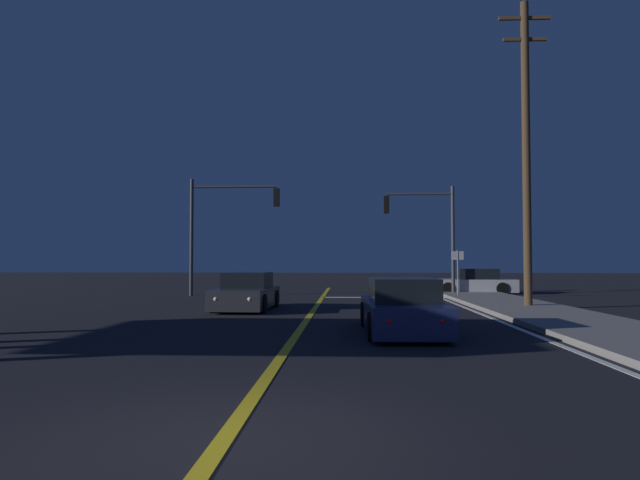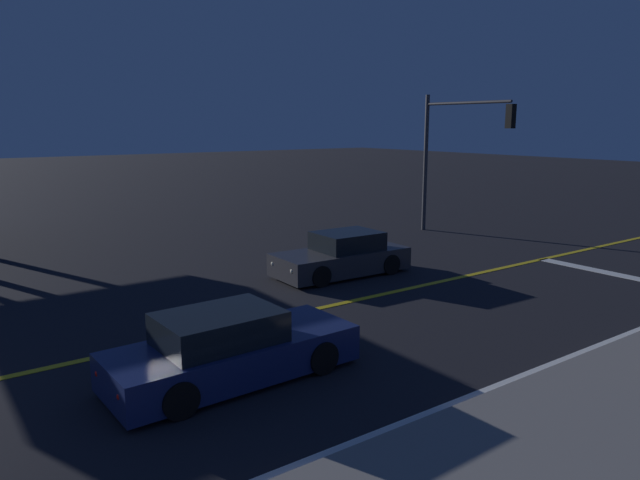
% 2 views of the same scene
% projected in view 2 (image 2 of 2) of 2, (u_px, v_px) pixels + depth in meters
% --- Properties ---
extents(sidewalk_right, '(3.20, 42.12, 0.15)m').
position_uv_depth(sidewalk_right, '(576.00, 434.00, 8.93)').
color(sidewalk_right, gray).
rests_on(sidewalk_right, ground).
extents(lane_line_center, '(0.20, 39.78, 0.01)m').
position_uv_depth(lane_line_center, '(300.00, 312.00, 14.88)').
color(lane_line_center, gold).
rests_on(lane_line_center, ground).
extents(lane_line_edge_right, '(0.16, 39.78, 0.01)m').
position_uv_depth(lane_line_edge_right, '(478.00, 393.00, 10.42)').
color(lane_line_edge_right, white).
rests_on(lane_line_edge_right, ground).
extents(stop_bar, '(5.86, 0.50, 0.01)m').
position_uv_depth(stop_bar, '(625.00, 276.00, 18.39)').
color(stop_bar, white).
rests_on(stop_bar, ground).
extents(car_far_approaching_charcoal, '(2.00, 4.36, 1.34)m').
position_uv_depth(car_far_approaching_charcoal, '(342.00, 256.00, 18.56)').
color(car_far_approaching_charcoal, '#2D2D33').
rests_on(car_far_approaching_charcoal, ground).
extents(car_parked_curb_navy, '(1.95, 4.73, 1.34)m').
position_uv_depth(car_parked_curb_navy, '(230.00, 350.00, 10.89)').
color(car_parked_curb_navy, navy).
rests_on(car_parked_curb_navy, ground).
extents(traffic_signal_far_left, '(4.54, 0.28, 5.89)m').
position_uv_depth(traffic_signal_far_left, '(455.00, 141.00, 24.49)').
color(traffic_signal_far_left, '#38383D').
rests_on(traffic_signal_far_left, ground).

